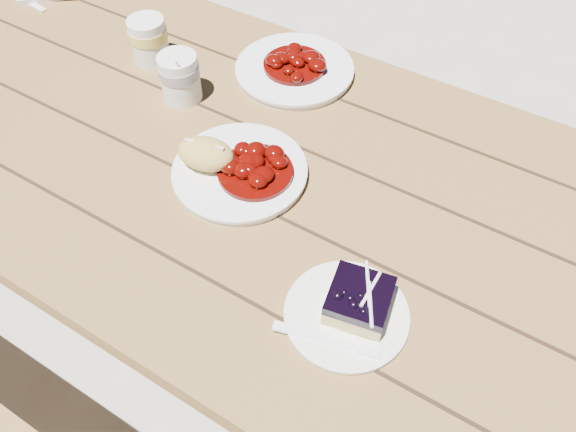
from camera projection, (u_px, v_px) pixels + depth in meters
The scene contains 13 objects.
ground at pixel (199, 309), 1.67m from camera, with size 60.00×60.00×0.00m, color #B0A99F.
picnic_table at pixel (166, 175), 1.22m from camera, with size 2.00×1.55×0.75m.
main_plate at pixel (240, 172), 0.99m from camera, with size 0.23×0.23×0.02m, color white.
goulash_stew at pixel (255, 166), 0.96m from camera, with size 0.13×0.13×0.04m, color #530602, non-canonical shape.
bread_roll at pixel (206, 154), 0.97m from camera, with size 0.10×0.07×0.05m, color gold.
dessert_plate at pixel (346, 315), 0.81m from camera, with size 0.18×0.18×0.01m, color white.
blueberry_cake at pixel (359, 300), 0.80m from camera, with size 0.10×0.10×0.05m.
fork_dessert at pixel (316, 336), 0.79m from camera, with size 0.03×0.16×0.01m, color white, non-canonical shape.
coffee_cup at pixel (180, 78), 1.09m from camera, with size 0.08×0.08×0.10m, color white.
fork_table at pixel (29, 2), 1.35m from camera, with size 0.03×0.16×0.01m, color white, non-canonical shape.
second_plate at pixel (295, 70), 1.17m from camera, with size 0.24×0.24×0.02m, color white.
second_stew at pixel (295, 59), 1.15m from camera, with size 0.13×0.13×0.04m, color #530602, non-canonical shape.
second_cup at pixel (149, 41), 1.17m from camera, with size 0.08×0.08×0.10m, color white.
Camera 1 is at (0.66, -0.57, 1.48)m, focal length 35.00 mm.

